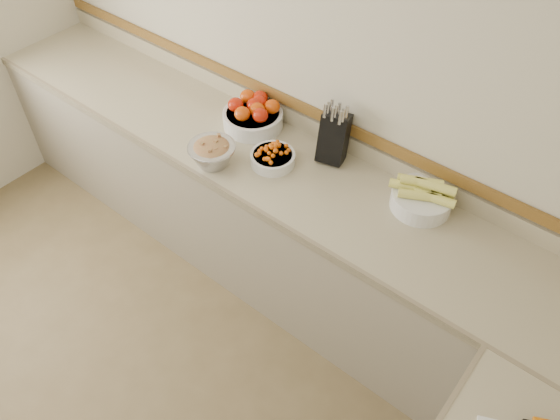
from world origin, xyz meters
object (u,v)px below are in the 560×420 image
Objects in this scene: corn_bowl at (422,197)px; rhubarb_bowl at (212,153)px; cherry_tomato_bowl at (273,157)px; tomato_bowl at (253,114)px; knife_block at (334,137)px.

rhubarb_bowl is (-0.99, -0.40, 0.01)m from corn_bowl.
rhubarb_bowl reaches higher than cherry_tomato_bowl.
rhubarb_bowl is at bearing -82.55° from tomato_bowl.
tomato_bowl reaches higher than rhubarb_bowl.
corn_bowl is (1.04, 0.02, -0.01)m from tomato_bowl.
knife_block is at bearing 43.53° from rhubarb_bowl.
tomato_bowl is 1.35× the size of rhubarb_bowl.
knife_block is 0.33m from cherry_tomato_bowl.
tomato_bowl is 1.43× the size of cherry_tomato_bowl.
corn_bowl is at bearing 14.81° from cherry_tomato_bowl.
corn_bowl is 1.30× the size of rhubarb_bowl.
knife_block reaches higher than tomato_bowl.
corn_bowl is (0.75, 0.20, 0.02)m from cherry_tomato_bowl.
rhubarb_bowl is at bearing -140.36° from cherry_tomato_bowl.
tomato_bowl is at bearing -174.34° from knife_block.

